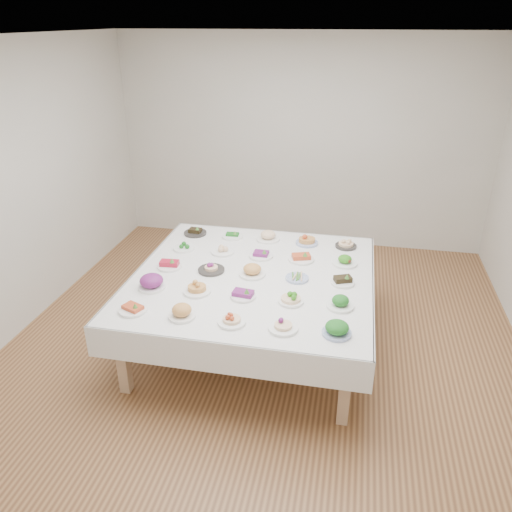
% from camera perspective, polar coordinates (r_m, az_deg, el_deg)
% --- Properties ---
extents(room_envelope, '(5.02, 5.02, 2.81)m').
position_cam_1_polar(room_envelope, '(4.39, 1.39, 11.10)').
color(room_envelope, '#9C6D41').
rests_on(room_envelope, ground).
extents(display_table, '(2.23, 2.23, 0.75)m').
position_cam_1_polar(display_table, '(4.70, -0.37, -2.92)').
color(display_table, white).
rests_on(display_table, ground).
extents(dish_0, '(0.23, 0.23, 0.10)m').
position_cam_1_polar(dish_0, '(4.22, -13.91, -5.66)').
color(dish_0, white).
rests_on(dish_0, display_table).
extents(dish_1, '(0.22, 0.22, 0.12)m').
position_cam_1_polar(dish_1, '(4.06, -8.48, -6.25)').
color(dish_1, white).
rests_on(dish_1, display_table).
extents(dish_2, '(0.22, 0.22, 0.11)m').
position_cam_1_polar(dish_2, '(3.95, -2.80, -7.13)').
color(dish_2, white).
rests_on(dish_2, display_table).
extents(dish_3, '(0.23, 0.23, 0.12)m').
position_cam_1_polar(dish_3, '(3.87, 3.13, -7.73)').
color(dish_3, white).
rests_on(dish_3, display_table).
extents(dish_4, '(0.22, 0.22, 0.14)m').
position_cam_1_polar(dish_4, '(3.85, 9.25, -7.99)').
color(dish_4, '#4C66B2').
rests_on(dish_4, display_table).
extents(dish_5, '(0.25, 0.25, 0.15)m').
position_cam_1_polar(dish_5, '(4.52, -11.87, -2.77)').
color(dish_5, white).
rests_on(dish_5, display_table).
extents(dish_6, '(0.24, 0.24, 0.13)m').
position_cam_1_polar(dish_6, '(4.39, -6.77, -3.46)').
color(dish_6, white).
rests_on(dish_6, display_table).
extents(dish_7, '(0.22, 0.22, 0.10)m').
position_cam_1_polar(dish_7, '(4.29, -1.49, -4.22)').
color(dish_7, white).
rests_on(dish_7, display_table).
extents(dish_8, '(0.22, 0.22, 0.13)m').
position_cam_1_polar(dish_8, '(4.22, 4.01, -4.61)').
color(dish_8, white).
rests_on(dish_8, display_table).
extents(dish_9, '(0.23, 0.23, 0.12)m').
position_cam_1_polar(dish_9, '(4.21, 9.62, -5.17)').
color(dish_9, white).
rests_on(dish_9, display_table).
extents(dish_10, '(0.24, 0.24, 0.11)m').
position_cam_1_polar(dish_10, '(4.86, -9.87, -0.79)').
color(dish_10, white).
rests_on(dish_10, display_table).
extents(dish_11, '(0.25, 0.25, 0.12)m').
position_cam_1_polar(dish_11, '(4.74, -5.15, -1.16)').
color(dish_11, '#2F2D2A').
rests_on(dish_11, display_table).
extents(dish_12, '(0.29, 0.29, 0.15)m').
position_cam_1_polar(dish_12, '(4.64, -0.43, -1.38)').
color(dish_12, white).
rests_on(dish_12, display_table).
extents(dish_13, '(0.21, 0.21, 0.05)m').
position_cam_1_polar(dish_13, '(4.61, 4.72, -2.47)').
color(dish_13, '#4C66B2').
rests_on(dish_13, display_table).
extents(dish_14, '(0.21, 0.21, 0.10)m').
position_cam_1_polar(dish_14, '(4.58, 9.88, -2.68)').
color(dish_14, white).
rests_on(dish_14, display_table).
extents(dish_15, '(0.22, 0.22, 0.09)m').
position_cam_1_polar(dish_15, '(5.23, -8.26, 1.12)').
color(dish_15, white).
rests_on(dish_15, display_table).
extents(dish_16, '(0.24, 0.24, 0.10)m').
position_cam_1_polar(dish_16, '(5.11, -3.84, 0.77)').
color(dish_16, white).
rests_on(dish_16, display_table).
extents(dish_17, '(0.24, 0.24, 0.11)m').
position_cam_1_polar(dish_17, '(5.00, 0.58, 0.41)').
color(dish_17, white).
rests_on(dish_17, display_table).
extents(dish_18, '(0.25, 0.25, 0.12)m').
position_cam_1_polar(dish_18, '(4.95, 5.20, 0.05)').
color(dish_18, white).
rests_on(dish_18, display_table).
extents(dish_19, '(0.24, 0.24, 0.12)m').
position_cam_1_polar(dish_19, '(4.93, 10.13, -0.37)').
color(dish_19, white).
rests_on(dish_19, display_table).
extents(dish_20, '(0.25, 0.25, 0.10)m').
position_cam_1_polar(dish_20, '(5.59, -6.97, 2.88)').
color(dish_20, '#2F2D2A').
rests_on(dish_20, display_table).
extents(dish_21, '(0.23, 0.23, 0.10)m').
position_cam_1_polar(dish_21, '(5.47, -2.71, 2.51)').
color(dish_21, white).
rests_on(dish_21, display_table).
extents(dish_22, '(0.25, 0.25, 0.14)m').
position_cam_1_polar(dish_22, '(5.38, 1.39, 2.46)').
color(dish_22, white).
rests_on(dish_22, display_table).
extents(dish_23, '(0.23, 0.23, 0.14)m').
position_cam_1_polar(dish_23, '(5.32, 5.85, 2.04)').
color(dish_23, '#4C66B2').
rests_on(dish_23, display_table).
extents(dish_24, '(0.22, 0.22, 0.12)m').
position_cam_1_polar(dish_24, '(5.30, 10.26, 1.53)').
color(dish_24, '#2F2D2A').
rests_on(dish_24, display_table).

